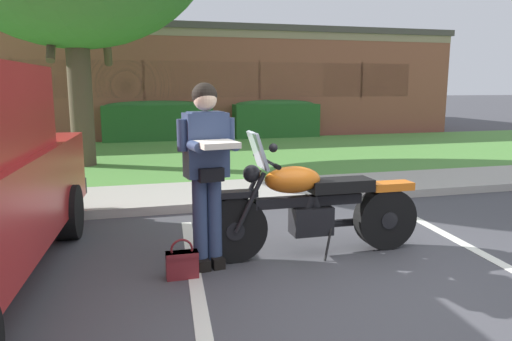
{
  "coord_description": "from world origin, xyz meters",
  "views": [
    {
      "loc": [
        -1.84,
        -3.33,
        1.68
      ],
      "look_at": [
        -0.64,
        1.13,
        0.85
      ],
      "focal_mm": 33.39,
      "sensor_mm": 36.0,
      "label": 1
    }
  ],
  "objects_px": {
    "rider_person": "(207,161)",
    "hedge_left": "(158,120)",
    "brick_building": "(139,83)",
    "hedge_center_left": "(275,118)",
    "motorcycle": "(321,207)",
    "handbag": "(182,262)"
  },
  "relations": [
    {
      "from": "rider_person",
      "to": "hedge_left",
      "type": "relative_size",
      "value": 0.53
    },
    {
      "from": "rider_person",
      "to": "brick_building",
      "type": "height_order",
      "value": "brick_building"
    },
    {
      "from": "rider_person",
      "to": "hedge_center_left",
      "type": "distance_m",
      "value": 11.14
    },
    {
      "from": "motorcycle",
      "to": "hedge_left",
      "type": "height_order",
      "value": "motorcycle"
    },
    {
      "from": "rider_person",
      "to": "handbag",
      "type": "height_order",
      "value": "rider_person"
    },
    {
      "from": "hedge_center_left",
      "to": "rider_person",
      "type": "bearing_deg",
      "value": -110.5
    },
    {
      "from": "hedge_left",
      "to": "brick_building",
      "type": "bearing_deg",
      "value": 93.7
    },
    {
      "from": "rider_person",
      "to": "motorcycle",
      "type": "bearing_deg",
      "value": 3.45
    },
    {
      "from": "motorcycle",
      "to": "rider_person",
      "type": "distance_m",
      "value": 1.26
    },
    {
      "from": "motorcycle",
      "to": "handbag",
      "type": "xyz_separation_m",
      "value": [
        -1.41,
        -0.26,
        -0.34
      ]
    },
    {
      "from": "rider_person",
      "to": "handbag",
      "type": "relative_size",
      "value": 4.74
    },
    {
      "from": "hedge_left",
      "to": "brick_building",
      "type": "distance_m",
      "value": 5.62
    },
    {
      "from": "handbag",
      "to": "hedge_left",
      "type": "bearing_deg",
      "value": 87.48
    },
    {
      "from": "handbag",
      "to": "hedge_center_left",
      "type": "height_order",
      "value": "hedge_center_left"
    },
    {
      "from": "motorcycle",
      "to": "hedge_left",
      "type": "distance_m",
      "value": 10.4
    },
    {
      "from": "handbag",
      "to": "hedge_left",
      "type": "height_order",
      "value": "hedge_left"
    },
    {
      "from": "motorcycle",
      "to": "hedge_center_left",
      "type": "xyz_separation_m",
      "value": [
        2.76,
        10.36,
        0.16
      ]
    },
    {
      "from": "hedge_left",
      "to": "hedge_center_left",
      "type": "xyz_separation_m",
      "value": [
        3.7,
        -0.0,
        0.0
      ]
    },
    {
      "from": "hedge_center_left",
      "to": "brick_building",
      "type": "distance_m",
      "value": 6.92
    },
    {
      "from": "handbag",
      "to": "hedge_left",
      "type": "xyz_separation_m",
      "value": [
        0.47,
        10.62,
        0.51
      ]
    },
    {
      "from": "rider_person",
      "to": "hedge_center_left",
      "type": "bearing_deg",
      "value": 69.5
    },
    {
      "from": "hedge_left",
      "to": "motorcycle",
      "type": "bearing_deg",
      "value": -84.8
    }
  ]
}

